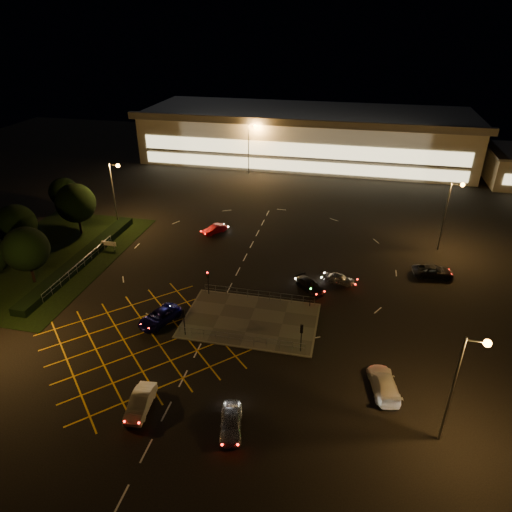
% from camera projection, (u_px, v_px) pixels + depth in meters
% --- Properties ---
extents(ground, '(180.00, 180.00, 0.00)m').
position_uv_depth(ground, '(237.00, 308.00, 51.68)').
color(ground, black).
rests_on(ground, ground).
extents(pedestrian_island, '(14.00, 9.00, 0.12)m').
position_uv_depth(pedestrian_island, '(250.00, 320.00, 49.54)').
color(pedestrian_island, '#4C4944').
rests_on(pedestrian_island, ground).
extents(grass_verge, '(18.00, 30.00, 0.08)m').
position_uv_depth(grass_verge, '(50.00, 258.00, 62.16)').
color(grass_verge, black).
rests_on(grass_verge, ground).
extents(hedge, '(2.00, 26.00, 1.00)m').
position_uv_depth(hedge, '(82.00, 259.00, 60.99)').
color(hedge, black).
rests_on(hedge, ground).
extents(supermarket, '(72.00, 26.50, 10.50)m').
position_uv_depth(supermarket, '(306.00, 135.00, 102.52)').
color(supermarket, beige).
rests_on(supermarket, ground).
extents(streetlight_se, '(1.78, 0.56, 10.03)m').
position_uv_depth(streetlight_se, '(462.00, 377.00, 32.63)').
color(streetlight_se, slate).
rests_on(streetlight_se, ground).
extents(streetlight_nw, '(1.78, 0.56, 10.03)m').
position_uv_depth(streetlight_nw, '(115.00, 186.00, 68.57)').
color(streetlight_nw, slate).
rests_on(streetlight_nw, ground).
extents(streetlight_ne, '(1.78, 0.56, 10.03)m').
position_uv_depth(streetlight_ne, '(450.00, 207.00, 61.15)').
color(streetlight_ne, slate).
rests_on(streetlight_ne, ground).
extents(streetlight_far_left, '(1.78, 0.56, 10.03)m').
position_uv_depth(streetlight_far_left, '(251.00, 142.00, 91.74)').
color(streetlight_far_left, slate).
rests_on(streetlight_far_left, ground).
extents(streetlight_far_right, '(1.78, 0.56, 10.03)m').
position_uv_depth(streetlight_far_right, '(460.00, 151.00, 85.84)').
color(streetlight_far_right, slate).
rests_on(streetlight_far_right, ground).
extents(signal_sw, '(0.28, 0.30, 3.15)m').
position_uv_depth(signal_sw, '(184.00, 317.00, 46.16)').
color(signal_sw, black).
rests_on(signal_sw, pedestrian_island).
extents(signal_se, '(0.28, 0.30, 3.15)m').
position_uv_depth(signal_se, '(302.00, 333.00, 43.87)').
color(signal_se, black).
rests_on(signal_se, pedestrian_island).
extents(signal_nw, '(0.28, 0.30, 3.15)m').
position_uv_depth(signal_nw, '(208.00, 277.00, 53.04)').
color(signal_nw, black).
rests_on(signal_nw, pedestrian_island).
extents(signal_ne, '(0.28, 0.30, 3.15)m').
position_uv_depth(signal_ne, '(311.00, 289.00, 50.75)').
color(signal_ne, black).
rests_on(signal_ne, pedestrian_island).
extents(tree_b, '(5.40, 5.40, 7.35)m').
position_uv_depth(tree_b, '(16.00, 224.00, 60.75)').
color(tree_b, black).
rests_on(tree_b, ground).
extents(tree_c, '(5.76, 5.76, 7.84)m').
position_uv_depth(tree_c, '(76.00, 203.00, 66.73)').
color(tree_c, black).
rests_on(tree_c, ground).
extents(tree_d, '(4.68, 4.68, 6.37)m').
position_uv_depth(tree_d, '(64.00, 192.00, 73.48)').
color(tree_d, black).
rests_on(tree_d, ground).
extents(tree_e, '(5.40, 5.40, 7.35)m').
position_uv_depth(tree_e, '(26.00, 249.00, 54.44)').
color(tree_e, black).
rests_on(tree_e, ground).
extents(car_near_silver, '(2.68, 4.65, 1.49)m').
position_uv_depth(car_near_silver, '(231.00, 422.00, 36.31)').
color(car_near_silver, '#B0B2B8').
rests_on(car_near_silver, ground).
extents(car_queue_white, '(1.95, 4.53, 1.45)m').
position_uv_depth(car_queue_white, '(141.00, 402.00, 38.21)').
color(car_queue_white, white).
rests_on(car_queue_white, ground).
extents(car_left_blue, '(4.10, 5.56, 1.41)m').
position_uv_depth(car_left_blue, '(159.00, 317.00, 49.01)').
color(car_left_blue, '#100E57').
rests_on(car_left_blue, ground).
extents(car_far_dkgrey, '(4.22, 4.34, 1.25)m').
position_uv_depth(car_far_dkgrey, '(310.00, 285.00, 54.81)').
color(car_far_dkgrey, black).
rests_on(car_far_dkgrey, ground).
extents(car_right_silver, '(3.87, 2.14, 1.25)m').
position_uv_depth(car_right_silver, '(339.00, 279.00, 56.15)').
color(car_right_silver, '#B7B9BF').
rests_on(car_right_silver, ground).
extents(car_circ_red, '(3.39, 3.82, 1.25)m').
position_uv_depth(car_circ_red, '(215.00, 229.00, 68.99)').
color(car_circ_red, maroon).
rests_on(car_circ_red, ground).
extents(car_east_grey, '(5.29, 2.90, 1.41)m').
position_uv_depth(car_east_grey, '(433.00, 271.00, 57.65)').
color(car_east_grey, black).
rests_on(car_east_grey, ground).
extents(car_approach_white, '(3.21, 5.60, 1.53)m').
position_uv_depth(car_approach_white, '(384.00, 383.00, 40.11)').
color(car_approach_white, silver).
rests_on(car_approach_white, ground).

